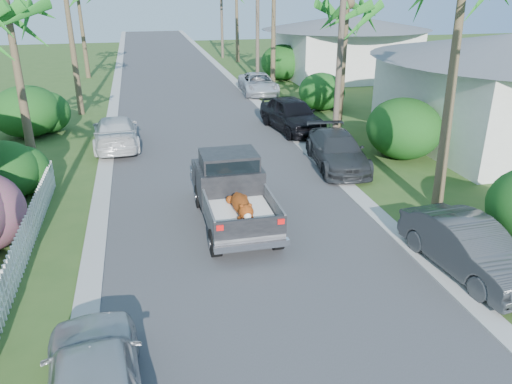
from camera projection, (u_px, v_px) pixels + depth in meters
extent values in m
plane|color=#31501E|center=(309.00, 366.00, 9.56)|extent=(120.00, 120.00, 0.00)
cube|color=#38383A|center=(183.00, 98.00, 32.02)|extent=(8.00, 100.00, 0.02)
cube|color=#A5A39E|center=(114.00, 101.00, 31.11)|extent=(0.60, 100.00, 0.06)
cube|color=#A5A39E|center=(249.00, 94.00, 32.91)|extent=(0.60, 100.00, 0.06)
cylinder|color=black|center=(215.00, 243.00, 13.32)|extent=(0.28, 0.76, 0.76)
cylinder|color=black|center=(277.00, 236.00, 13.68)|extent=(0.28, 0.76, 0.76)
cylinder|color=black|center=(200.00, 196.00, 16.24)|extent=(0.28, 0.76, 0.76)
cylinder|color=black|center=(251.00, 192.00, 16.60)|extent=(0.28, 0.76, 0.76)
cube|color=slate|center=(242.00, 221.00, 13.99)|extent=(1.90, 2.40, 0.24)
cube|color=slate|center=(208.00, 212.00, 13.65)|extent=(0.06, 2.40, 0.55)
cube|color=slate|center=(273.00, 206.00, 14.04)|extent=(0.06, 2.40, 0.55)
cube|color=black|center=(251.00, 228.00, 12.80)|extent=(1.92, 0.08, 0.52)
cube|color=silver|center=(252.00, 246.00, 12.83)|extent=(1.98, 0.18, 0.18)
cube|color=red|center=(220.00, 228.00, 12.55)|extent=(0.18, 0.05, 0.14)
cube|color=red|center=(281.00, 222.00, 12.88)|extent=(0.18, 0.05, 0.14)
cube|color=black|center=(229.00, 183.00, 15.49)|extent=(1.94, 1.65, 1.10)
cube|color=black|center=(229.00, 161.00, 15.21)|extent=(1.70, 1.35, 0.55)
cube|color=black|center=(233.00, 169.00, 14.62)|extent=(1.60, 0.05, 0.45)
cube|color=black|center=(223.00, 174.00, 16.67)|extent=(1.94, 1.20, 0.80)
cube|color=white|center=(241.00, 215.00, 13.92)|extent=(1.70, 2.10, 0.16)
ellipsoid|color=#DD5312|center=(241.00, 203.00, 13.89)|extent=(0.48, 1.25, 0.43)
sphere|color=#DD5312|center=(246.00, 212.00, 13.19)|extent=(0.40, 0.40, 0.40)
ellipsoid|color=white|center=(241.00, 207.00, 13.93)|extent=(0.32, 0.86, 0.18)
imported|color=#303235|center=(469.00, 248.00, 12.47)|extent=(1.82, 4.21, 1.35)
imported|color=#2D2F32|center=(337.00, 151.00, 19.76)|extent=(2.38, 4.76, 1.33)
imported|color=black|center=(292.00, 115.00, 24.59)|extent=(2.54, 5.00, 1.63)
imported|color=silver|center=(258.00, 84.00, 33.00)|extent=(2.42, 4.82, 1.31)
imported|color=#B1B4B8|center=(95.00, 383.00, 8.21)|extent=(2.01, 4.23, 1.40)
imported|color=silver|center=(116.00, 132.00, 22.13)|extent=(2.11, 4.80, 1.37)
cone|color=brown|center=(22.00, 96.00, 17.72)|extent=(0.36, 0.61, 6.21)
cone|color=brown|center=(72.00, 40.00, 26.53)|extent=(0.36, 0.36, 8.00)
cone|color=brown|center=(83.00, 35.00, 37.50)|extent=(0.36, 0.75, 6.51)
cone|color=brown|center=(450.00, 94.00, 14.83)|extent=(0.36, 0.73, 7.51)
cone|color=brown|center=(342.00, 71.00, 23.27)|extent=(0.36, 0.54, 6.01)
cone|color=brown|center=(273.00, 28.00, 32.64)|extent=(0.36, 0.36, 8.20)
cone|color=brown|center=(237.00, 24.00, 45.55)|extent=(0.36, 0.63, 6.81)
ellipsoid|color=#193F12|center=(2.00, 171.00, 16.61)|extent=(2.40, 2.64, 2.00)
ellipsoid|color=#193F12|center=(27.00, 111.00, 23.60)|extent=(3.20, 3.52, 2.40)
ellipsoid|color=#193F12|center=(404.00, 129.00, 20.60)|extent=(3.00, 3.30, 2.50)
ellipsoid|color=#193F12|center=(321.00, 91.00, 28.70)|extent=(2.60, 2.86, 2.10)
ellipsoid|color=#193F12|center=(282.00, 62.00, 37.69)|extent=(3.20, 3.52, 2.60)
cube|color=white|center=(24.00, 243.00, 13.06)|extent=(0.10, 11.00, 1.00)
cube|color=silver|center=(500.00, 102.00, 22.34)|extent=(8.00, 9.00, 3.80)
cone|color=#595B60|center=(511.00, 46.00, 21.41)|extent=(6.48, 6.48, 1.00)
cube|color=silver|center=(345.00, 53.00, 38.55)|extent=(9.00, 8.00, 3.60)
cone|color=#595B60|center=(347.00, 22.00, 37.66)|extent=(6.48, 6.48, 1.00)
cylinder|color=brown|center=(341.00, 43.00, 20.68)|extent=(0.26, 0.26, 9.00)
cylinder|color=brown|center=(258.00, 20.00, 34.16)|extent=(0.26, 0.26, 9.00)
cylinder|color=brown|center=(222.00, 10.00, 47.63)|extent=(0.26, 0.26, 9.00)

